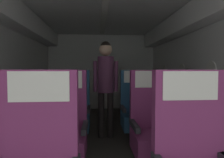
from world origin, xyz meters
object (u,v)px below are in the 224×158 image
seat_b_left_aisle (64,131)px  flight_attendant (106,78)px  seat_c_right_window (136,111)px  seat_c_left_aisle (74,112)px  seat_c_right_aisle (165,111)px  seat_c_left_window (44,113)px  seat_b_left_window (18,132)px  seat_b_right_aisle (194,128)px  seat_b_right_window (153,129)px

seat_b_left_aisle → flight_attendant: 1.37m
seat_b_left_aisle → seat_c_right_window: (1.01, 0.94, 0.00)m
seat_c_left_aisle → seat_c_right_aisle: (1.50, 0.01, 0.00)m
seat_c_left_window → seat_c_right_aisle: size_ratio=1.00×
seat_c_left_window → seat_c_left_aisle: size_ratio=1.00×
seat_b_left_window → seat_c_left_aisle: same height
seat_b_left_aisle → seat_b_right_aisle: same height
flight_attendant → seat_b_right_aisle: bearing=-40.7°
seat_c_left_window → flight_attendant: bearing=11.6°
seat_b_left_window → seat_c_left_aisle: bearing=61.8°
seat_b_left_window → seat_c_right_aisle: size_ratio=1.00×
seat_b_left_window → seat_c_right_window: same height
seat_b_left_window → seat_c_right_window: 1.77m
seat_b_left_aisle → seat_c_right_window: size_ratio=1.00×
seat_b_right_window → seat_c_left_aisle: (-1.02, 0.93, 0.00)m
seat_b_left_window → flight_attendant: bearing=48.0°
seat_b_right_aisle → seat_b_right_window: (-0.49, 0.01, 0.00)m
flight_attendant → seat_b_right_window: bearing=-57.9°
seat_b_left_window → seat_b_right_aisle: (2.01, -0.01, 0.00)m
seat_c_left_aisle → seat_c_right_aisle: 1.50m
seat_b_left_window → seat_c_left_window: size_ratio=1.00×
seat_b_right_aisle → seat_c_left_window: 2.20m
seat_b_left_aisle → seat_b_right_window: bearing=0.8°
seat_b_left_window → flight_attendant: 1.61m
seat_b_right_window → seat_c_left_aisle: same height
seat_b_right_aisle → seat_b_left_aisle: bearing=-179.7°
seat_c_left_window → seat_c_left_aisle: 0.48m
seat_b_right_aisle → flight_attendant: flight_attendant is taller
seat_b_right_window → seat_c_left_aisle: size_ratio=1.00×
seat_b_left_aisle → seat_b_right_aisle: (1.50, 0.01, 0.00)m
seat_b_right_window → seat_c_left_window: same height
seat_b_right_window → flight_attendant: 1.35m
seat_c_right_aisle → seat_c_left_aisle: bearing=-179.6°
seat_b_right_aisle → seat_c_right_aisle: size_ratio=1.00×
seat_b_left_aisle → seat_b_right_aisle: size_ratio=1.00×
seat_b_left_aisle → seat_b_right_window: 1.01m
seat_b_right_aisle → flight_attendant: bearing=131.0°
seat_b_left_window → seat_c_left_window: 0.92m
seat_b_left_window → seat_c_left_aisle: (0.50, 0.92, 0.00)m
seat_c_right_window → seat_b_right_window: bearing=-89.9°
seat_c_right_aisle → seat_b_right_window: bearing=-117.1°
seat_c_right_window → seat_b_left_window: bearing=-148.7°
seat_c_left_window → seat_c_right_window: size_ratio=1.00×
seat_c_left_aisle → flight_attendant: (0.52, 0.20, 0.54)m
seat_b_left_window → seat_c_right_window: (1.51, 0.92, 0.00)m
seat_b_right_aisle → seat_c_left_aisle: bearing=148.3°
seat_b_right_aisle → seat_c_right_aisle: 0.94m
seat_b_right_aisle → seat_c_left_window: bearing=154.9°
seat_c_left_window → seat_c_right_window: (1.50, -0.00, 0.00)m
seat_c_left_window → seat_b_right_aisle: bearing=-25.1°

